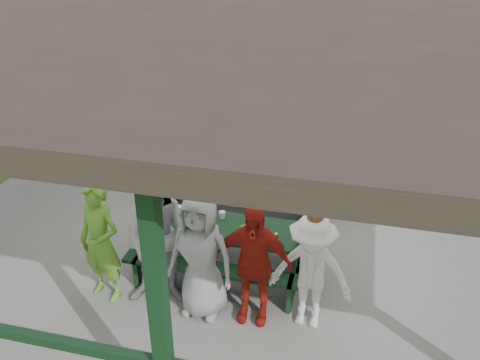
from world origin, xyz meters
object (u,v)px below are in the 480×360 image
(contestant_grey_mid, at_px, (201,256))
(contestant_green, at_px, (101,242))
(pickup_truck, at_px, (419,65))
(farm_trailer, at_px, (202,65))
(picnic_table_far, at_px, (243,177))
(spectator_blue, at_px, (201,123))
(picnic_table_near, at_px, (223,242))
(spectator_grey, at_px, (343,154))
(contestant_red, at_px, (253,263))
(contestant_white_fedora, at_px, (311,272))
(contestant_grey_left, at_px, (160,240))
(spectator_lblue, at_px, (247,143))

(contestant_grey_mid, bearing_deg, contestant_green, -174.15)
(pickup_truck, height_order, farm_trailer, pickup_truck)
(picnic_table_far, xyz_separation_m, spectator_blue, (-1.17, 1.26, 0.43))
(picnic_table_far, relative_size, farm_trailer, 0.74)
(contestant_grey_mid, bearing_deg, spectator_blue, 113.07)
(picnic_table_near, xyz_separation_m, farm_trailer, (-3.14, 8.78, 0.04))
(pickup_truck, bearing_deg, contestant_green, 153.58)
(spectator_blue, height_order, spectator_grey, spectator_blue)
(picnic_table_far, xyz_separation_m, contestant_green, (-1.18, -2.90, 0.38))
(contestant_green, distance_m, contestant_grey_mid, 1.35)
(picnic_table_far, distance_m, contestant_red, 2.97)
(contestant_green, bearing_deg, pickup_truck, 81.11)
(contestant_white_fedora, height_order, pickup_truck, contestant_white_fedora)
(picnic_table_near, xyz_separation_m, spectator_blue, (-1.37, 3.26, 0.43))
(picnic_table_near, bearing_deg, spectator_blue, 112.80)
(contestant_white_fedora, bearing_deg, contestant_grey_left, -174.69)
(spectator_blue, distance_m, pickup_truck, 8.09)
(picnic_table_far, bearing_deg, spectator_lblue, 98.20)
(picnic_table_near, height_order, spectator_lblue, spectator_lblue)
(contestant_grey_left, bearing_deg, farm_trailer, 94.01)
(spectator_lblue, bearing_deg, contestant_red, 118.81)
(contestant_white_fedora, bearing_deg, spectator_blue, 127.75)
(picnic_table_far, bearing_deg, contestant_grey_mid, -86.67)
(picnic_table_near, distance_m, contestant_green, 1.69)
(contestant_red, relative_size, pickup_truck, 0.32)
(picnic_table_far, xyz_separation_m, pickup_truck, (3.40, 7.93, 0.14))
(contestant_grey_left, relative_size, contestant_red, 1.16)
(contestant_green, height_order, pickup_truck, contestant_green)
(spectator_lblue, height_order, pickup_truck, spectator_lblue)
(pickup_truck, bearing_deg, contestant_red, 162.96)
(contestant_green, relative_size, contestant_red, 1.03)
(picnic_table_far, bearing_deg, spectator_blue, 132.96)
(spectator_lblue, xyz_separation_m, farm_trailer, (-2.82, 5.97, -0.25))
(picnic_table_near, bearing_deg, contestant_white_fedora, -30.45)
(picnic_table_near, relative_size, spectator_blue, 1.36)
(contestant_grey_left, bearing_deg, spectator_lblue, 74.89)
(spectator_lblue, height_order, spectator_blue, spectator_blue)
(farm_trailer, bearing_deg, contestant_grey_left, -73.77)
(spectator_lblue, bearing_deg, picnic_table_near, 110.99)
(picnic_table_near, distance_m, farm_trailer, 9.33)
(contestant_green, relative_size, spectator_grey, 1.15)
(farm_trailer, bearing_deg, spectator_lblue, -63.37)
(contestant_grey_mid, relative_size, contestant_white_fedora, 1.07)
(spectator_lblue, bearing_deg, picnic_table_far, 112.79)
(contestant_red, distance_m, pickup_truck, 11.07)
(contestant_grey_left, xyz_separation_m, contestant_red, (1.19, -0.02, -0.13))
(farm_trailer, bearing_deg, spectator_grey, -51.11)
(contestant_green, xyz_separation_m, contestant_grey_mid, (1.35, 0.02, 0.01))
(contestant_grey_left, distance_m, contestant_grey_mid, 0.57)
(contestant_white_fedora, relative_size, spectator_grey, 1.09)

